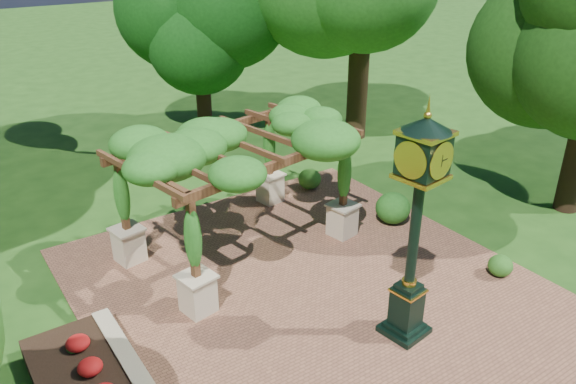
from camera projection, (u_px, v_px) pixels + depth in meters
ground at (352, 322)px, 12.40m from camera, size 120.00×120.00×0.00m
brick_plaza at (324, 299)px, 13.13m from camera, size 10.00×12.00×0.04m
pedestal_clock at (417, 212)px, 10.79m from camera, size 1.09×1.09×4.91m
pergola at (236, 145)px, 13.97m from camera, size 6.28×4.54×3.61m
sundial at (229, 178)px, 18.51m from camera, size 0.55×0.55×0.87m
shrub_front at (500, 266)px, 13.87m from camera, size 0.71×0.71×0.54m
shrub_mid at (393, 208)px, 16.30m from camera, size 1.32×1.32×0.91m
shrub_back at (310, 179)px, 18.45m from camera, size 0.82×0.82×0.68m
tree_north at (199, 22)px, 21.99m from camera, size 4.35×4.35×6.54m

